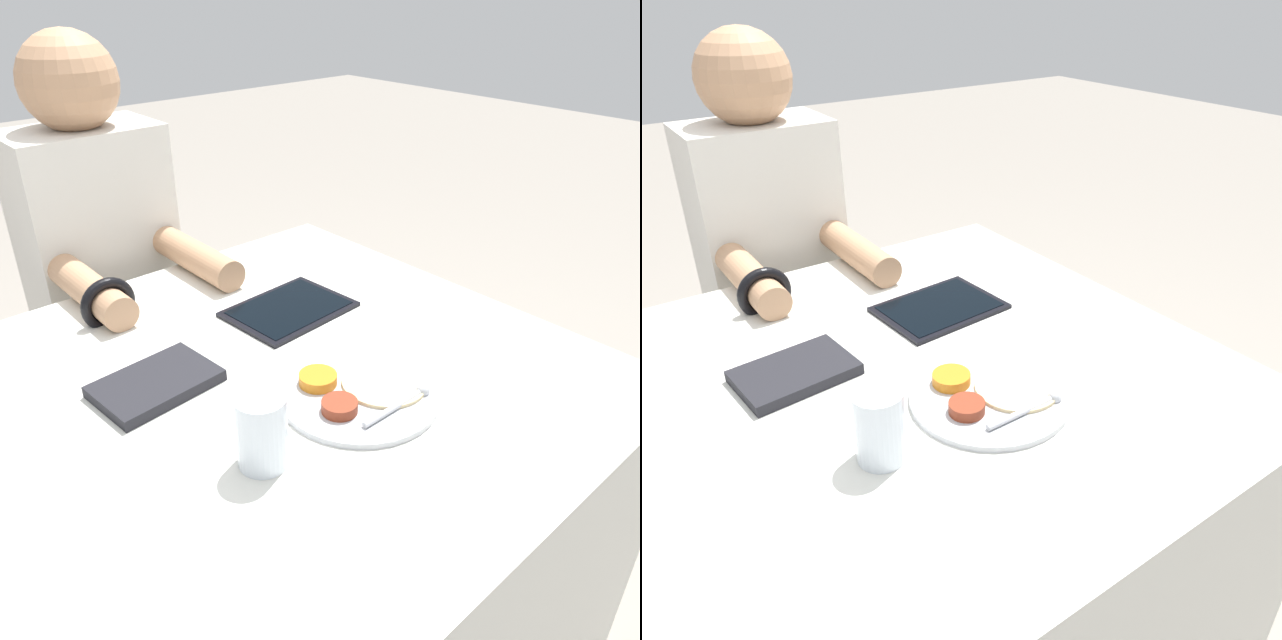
% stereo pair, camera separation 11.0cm
% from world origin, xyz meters
% --- Properties ---
extents(ground_plane, '(12.00, 12.00, 0.00)m').
position_xyz_m(ground_plane, '(0.00, 0.00, 0.00)').
color(ground_plane, gray).
extents(dining_table, '(1.03, 1.00, 0.71)m').
position_xyz_m(dining_table, '(0.00, 0.00, 0.36)').
color(dining_table, silver).
rests_on(dining_table, ground_plane).
extents(thali_tray, '(0.26, 0.26, 0.03)m').
position_xyz_m(thali_tray, '(0.07, -0.14, 0.72)').
color(thali_tray, '#B7BABF').
rests_on(thali_tray, dining_table).
extents(red_notebook, '(0.20, 0.14, 0.02)m').
position_xyz_m(red_notebook, '(-0.16, 0.09, 0.72)').
color(red_notebook, silver).
rests_on(red_notebook, dining_table).
extents(tablet_device, '(0.25, 0.19, 0.01)m').
position_xyz_m(tablet_device, '(0.17, 0.15, 0.72)').
color(tablet_device, black).
rests_on(tablet_device, dining_table).
extents(person_diner, '(0.34, 0.48, 1.21)m').
position_xyz_m(person_diner, '(0.01, 0.66, 0.59)').
color(person_diner, black).
rests_on(person_diner, ground_plane).
extents(drinking_glass, '(0.07, 0.07, 0.11)m').
position_xyz_m(drinking_glass, '(-0.14, -0.16, 0.77)').
color(drinking_glass, silver).
rests_on(drinking_glass, dining_table).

